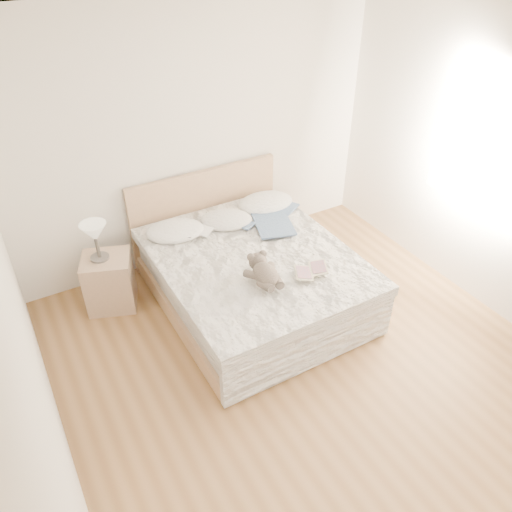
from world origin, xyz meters
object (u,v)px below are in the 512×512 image
Objects in this scene: nightstand at (110,282)px; teddy_bear at (266,281)px; table_lamp at (95,234)px; childrens_book at (311,271)px; bed at (250,274)px; photo_book at (193,233)px.

teddy_bear is at bearing -46.57° from nightstand.
table_lamp is 1.19× the size of childrens_book.
nightstand is (-1.23, 0.61, -0.03)m from bed.
table_lamp is 1.01× the size of teddy_bear.
photo_book is at bearing 146.94° from childrens_book.
childrens_book is at bearing -63.77° from bed.
bed reaches higher than teddy_bear.
nightstand is 1.47× the size of table_lamp.
teddy_bear is (0.22, -1.04, 0.02)m from photo_book.
bed is 6.66× the size of childrens_book.
nightstand is at bearing 167.71° from childrens_book.
table_lamp reaches higher than teddy_bear.
bed is 0.65m from teddy_bear.
table_lamp is at bearing 153.52° from bed.
teddy_bear reaches higher than nightstand.
bed reaches higher than childrens_book.
table_lamp is at bearing 135.99° from photo_book.
childrens_book is at bearing -6.33° from teddy_bear.
photo_book is (-0.36, 0.50, 0.32)m from bed.
bed is 0.74m from childrens_book.
teddy_bear is (-0.14, -0.54, 0.34)m from bed.
bed is 1.51m from table_lamp.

